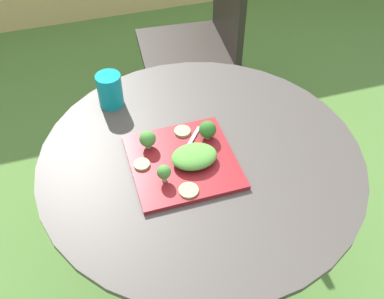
{
  "coord_description": "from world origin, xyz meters",
  "views": [
    {
      "loc": [
        -0.29,
        -0.85,
        1.66
      ],
      "look_at": [
        -0.03,
        -0.01,
        0.76
      ],
      "focal_mm": 42.23,
      "sensor_mm": 36.0,
      "label": 1
    }
  ],
  "objects_px": {
    "patio_chair": "(205,31)",
    "fork": "(187,147)",
    "drinking_glass": "(110,92)",
    "salad_plate": "(183,162)"
  },
  "relations": [
    {
      "from": "patio_chair",
      "to": "drinking_glass",
      "type": "relative_size",
      "value": 8.12
    },
    {
      "from": "drinking_glass",
      "to": "fork",
      "type": "distance_m",
      "value": 0.33
    },
    {
      "from": "fork",
      "to": "salad_plate",
      "type": "bearing_deg",
      "value": -122.64
    },
    {
      "from": "drinking_glass",
      "to": "fork",
      "type": "relative_size",
      "value": 0.85
    },
    {
      "from": "salad_plate",
      "to": "fork",
      "type": "distance_m",
      "value": 0.05
    },
    {
      "from": "patio_chair",
      "to": "fork",
      "type": "distance_m",
      "value": 1.01
    },
    {
      "from": "salad_plate",
      "to": "drinking_glass",
      "type": "xyz_separation_m",
      "value": [
        -0.15,
        0.32,
        0.04
      ]
    },
    {
      "from": "salad_plate",
      "to": "drinking_glass",
      "type": "distance_m",
      "value": 0.36
    },
    {
      "from": "patio_chair",
      "to": "drinking_glass",
      "type": "xyz_separation_m",
      "value": [
        -0.53,
        -0.64,
        0.24
      ]
    },
    {
      "from": "patio_chair",
      "to": "fork",
      "type": "xyz_separation_m",
      "value": [
        -0.36,
        -0.92,
        0.21
      ]
    }
  ]
}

